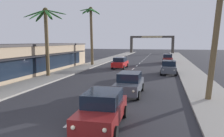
{
  "coord_description": "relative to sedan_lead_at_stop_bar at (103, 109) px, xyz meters",
  "views": [
    {
      "loc": [
        4.5,
        -6.24,
        4.02
      ],
      "look_at": [
        1.03,
        8.0,
        2.2
      ],
      "focal_mm": 34.74,
      "sensor_mm": 36.0,
      "label": 1
    }
  ],
  "objects": [
    {
      "name": "palm_left_second",
      "position": [
        -10.27,
        12.72,
        4.54
      ],
      "size": [
        4.56,
        4.5,
        7.8
      ],
      "color": "brown",
      "rests_on": "ground"
    },
    {
      "name": "palm_left_third",
      "position": [
        -9.27,
        25.27,
        5.61
      ],
      "size": [
        3.5,
        3.57,
        9.74
      ],
      "color": "brown",
      "rests_on": "ground"
    },
    {
      "name": "storefront_strip_left",
      "position": [
        -14.17,
        13.32,
        1.02
      ],
      "size": [
        6.99,
        28.17,
        3.74
      ],
      "color": "tan",
      "rests_on": "ground"
    },
    {
      "name": "sedan_oncoming_far",
      "position": [
        -3.73,
        22.39,
        0.0
      ],
      "size": [
        2.04,
        4.49,
        1.68
      ],
      "color": "red",
      "rests_on": "ground"
    },
    {
      "name": "town_gateway_arch",
      "position": [
        -1.7,
        67.26,
        3.11
      ],
      "size": [
        15.06,
        0.9,
        6.01
      ],
      "color": "#423D38",
      "rests_on": "ground"
    },
    {
      "name": "sedan_parked_mid_kerb",
      "position": [
        3.36,
        32.75,
        0.0
      ],
      "size": [
        1.96,
        4.45,
        1.68
      ],
      "color": "maroon",
      "rests_on": "ground"
    },
    {
      "name": "sidewalk_left",
      "position": [
        -9.5,
        16.66,
        -0.78
      ],
      "size": [
        3.2,
        110.0,
        0.14
      ],
      "primitive_type": "cube",
      "color": "#9E998E",
      "rests_on": "ground"
    },
    {
      "name": "sidewalk_right",
      "position": [
        6.1,
        16.66,
        -0.78
      ],
      "size": [
        3.2,
        110.0,
        0.14
      ],
      "primitive_type": "cube",
      "color": "#9E998E",
      "rests_on": "ground"
    },
    {
      "name": "sedan_parked_nearest_kerb",
      "position": [
        3.36,
        18.14,
        0.0
      ],
      "size": [
        2.07,
        4.5,
        1.68
      ],
      "color": "#4C515B",
      "rests_on": "ground"
    },
    {
      "name": "palm_right_second",
      "position": [
        6.1,
        5.98,
        4.87
      ],
      "size": [
        2.85,
        2.86,
        8.57
      ],
      "color": "brown",
      "rests_on": "ground"
    },
    {
      "name": "sedan_third_in_queue",
      "position": [
        0.23,
        6.56,
        0.0
      ],
      "size": [
        1.95,
        4.45,
        1.68
      ],
      "color": "#4C515B",
      "rests_on": "ground"
    },
    {
      "name": "sedan_lead_at_stop_bar",
      "position": [
        0.0,
        0.0,
        0.0
      ],
      "size": [
        2.08,
        4.5,
        1.68
      ],
      "color": "maroon",
      "rests_on": "ground"
    },
    {
      "name": "lane_markings",
      "position": [
        -1.25,
        16.68,
        -0.85
      ],
      "size": [
        4.28,
        88.82,
        0.01
      ],
      "color": "silver",
      "rests_on": "ground"
    }
  ]
}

